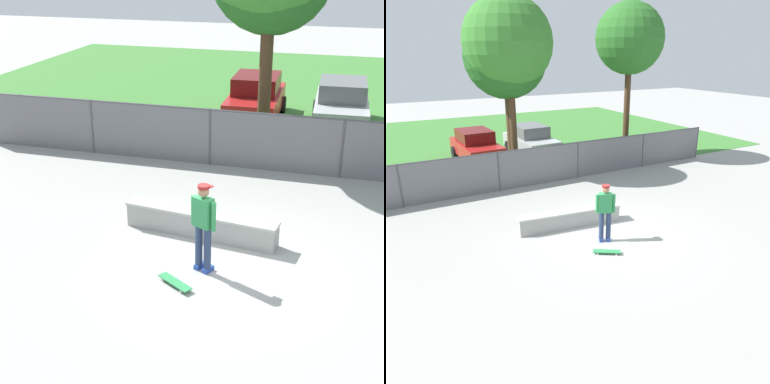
# 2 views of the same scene
# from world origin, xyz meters

# --- Properties ---
(ground_plane) EXTENTS (80.00, 80.00, 0.00)m
(ground_plane) POSITION_xyz_m (0.00, 0.00, 0.00)
(ground_plane) COLOR #9E9E99
(grass_strip) EXTENTS (30.82, 20.00, 0.02)m
(grass_strip) POSITION_xyz_m (0.00, 15.96, 0.01)
(grass_strip) COLOR #3D7A33
(grass_strip) RESTS_ON ground
(concrete_ledge) EXTENTS (3.55, 0.92, 0.58)m
(concrete_ledge) POSITION_xyz_m (-0.90, 1.17, 0.29)
(concrete_ledge) COLOR #999993
(concrete_ledge) RESTS_ON ground
(skateboarder) EXTENTS (0.55, 0.39, 1.84)m
(skateboarder) POSITION_xyz_m (-0.44, -0.28, 1.03)
(skateboarder) COLOR #2647A5
(skateboarder) RESTS_ON ground
(skateboard) EXTENTS (0.78, 0.60, 0.09)m
(skateboard) POSITION_xyz_m (-0.81, -0.98, 0.07)
(skateboard) COLOR #2D8C4C
(skateboard) RESTS_ON ground
(chainlink_fence) EXTENTS (18.89, 0.07, 1.70)m
(chainlink_fence) POSITION_xyz_m (-0.00, 5.66, 0.93)
(chainlink_fence) COLOR #4C4C51
(chainlink_fence) RESTS_ON ground
(car_red) EXTENTS (2.16, 4.27, 1.66)m
(car_red) POSITION_xyz_m (-1.49, 10.84, 0.84)
(car_red) COLOR #B21E1E
(car_red) RESTS_ON ground
(car_silver) EXTENTS (2.16, 4.27, 1.66)m
(car_silver) POSITION_xyz_m (1.60, 10.73, 0.84)
(car_silver) COLOR #B7BABF
(car_silver) RESTS_ON ground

